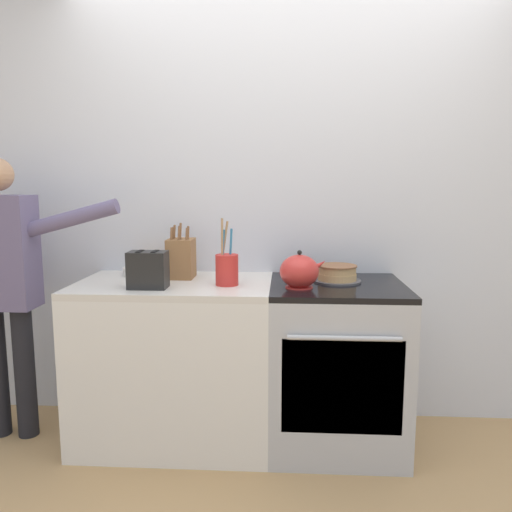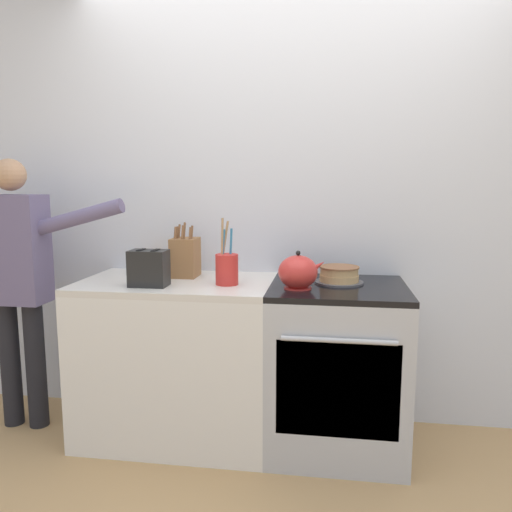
# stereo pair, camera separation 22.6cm
# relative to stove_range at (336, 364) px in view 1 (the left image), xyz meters

# --- Properties ---
(ground_plane) EXTENTS (16.00, 16.00, 0.00)m
(ground_plane) POSITION_rel_stove_range_xyz_m (-0.26, -0.32, -0.44)
(ground_plane) COLOR tan
(wall_back) EXTENTS (8.00, 0.04, 2.60)m
(wall_back) POSITION_rel_stove_range_xyz_m (-0.26, 0.35, 0.86)
(wall_back) COLOR silver
(wall_back) RESTS_ON ground_plane
(counter_cabinet) EXTENTS (1.04, 0.66, 0.88)m
(counter_cabinet) POSITION_rel_stove_range_xyz_m (-0.87, 0.00, -0.00)
(counter_cabinet) COLOR white
(counter_cabinet) RESTS_ON ground_plane
(stove_range) EXTENTS (0.71, 0.69, 0.88)m
(stove_range) POSITION_rel_stove_range_xyz_m (0.00, 0.00, 0.00)
(stove_range) COLOR #B7BABF
(stove_range) RESTS_ON ground_plane
(layer_cake) EXTENTS (0.26, 0.26, 0.09)m
(layer_cake) POSITION_rel_stove_range_xyz_m (0.00, 0.06, 0.48)
(layer_cake) COLOR #4C4C51
(layer_cake) RESTS_ON stove_range
(tea_kettle) EXTENTS (0.24, 0.20, 0.19)m
(tea_kettle) POSITION_rel_stove_range_xyz_m (-0.20, -0.10, 0.53)
(tea_kettle) COLOR red
(tea_kettle) RESTS_ON stove_range
(knife_block) EXTENTS (0.14, 0.17, 0.31)m
(knife_block) POSITION_rel_stove_range_xyz_m (-0.86, 0.13, 0.55)
(knife_block) COLOR olive
(knife_block) RESTS_ON counter_cabinet
(utensil_crock) EXTENTS (0.12, 0.12, 0.35)m
(utensil_crock) POSITION_rel_stove_range_xyz_m (-0.58, -0.06, 0.53)
(utensil_crock) COLOR red
(utensil_crock) RESTS_ON counter_cabinet
(fruit_bowl) EXTENTS (0.21, 0.21, 0.11)m
(fruit_bowl) POSITION_rel_stove_range_xyz_m (-1.10, 0.19, 0.48)
(fruit_bowl) COLOR silver
(fruit_bowl) RESTS_ON counter_cabinet
(toaster) EXTENTS (0.21, 0.12, 0.19)m
(toaster) POSITION_rel_stove_range_xyz_m (-0.97, -0.16, 0.54)
(toaster) COLOR black
(toaster) RESTS_ON counter_cabinet
(person_baker) EXTENTS (0.90, 0.20, 1.54)m
(person_baker) POSITION_rel_stove_range_xyz_m (-1.79, -0.03, 0.47)
(person_baker) COLOR black
(person_baker) RESTS_ON ground_plane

